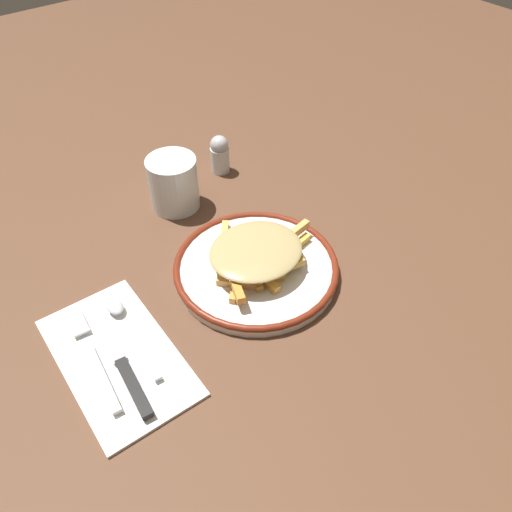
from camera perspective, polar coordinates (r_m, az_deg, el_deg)
ground_plane at (r=0.77m, az=0.00°, el=-1.85°), size 2.60×2.60×0.00m
plate at (r=0.77m, az=0.00°, el=-1.30°), size 0.25×0.25×0.02m
fries_heap at (r=0.75m, az=-0.17°, el=0.17°), size 0.18×0.17×0.04m
napkin at (r=0.70m, az=-15.07°, el=-10.59°), size 0.14×0.24×0.01m
fork at (r=0.69m, az=-17.57°, el=-10.60°), size 0.04×0.18×0.01m
knife at (r=0.68m, az=-14.63°, el=-11.36°), size 0.04×0.21×0.01m
spoon at (r=0.72m, az=-14.29°, el=-7.17°), size 0.03×0.15×0.01m
water_glass at (r=0.88m, az=-9.11°, el=7.95°), size 0.08×0.08×0.09m
salt_shaker at (r=0.96m, az=-4.02°, el=11.18°), size 0.03×0.03×0.07m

